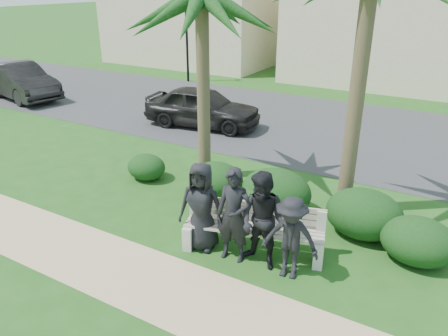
{
  "coord_description": "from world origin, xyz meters",
  "views": [
    {
      "loc": [
        3.87,
        -6.49,
        4.8
      ],
      "look_at": [
        -0.48,
        1.0,
        1.07
      ],
      "focal_mm": 35.0,
      "sensor_mm": 36.0,
      "label": 1
    }
  ],
  "objects": [
    {
      "name": "car_b",
      "position": [
        -13.36,
        5.45,
        0.76
      ],
      "size": [
        4.82,
        2.53,
        1.51
      ],
      "primitive_type": "imported",
      "rotation": [
        0.0,
        0.0,
        1.36
      ],
      "color": "black",
      "rests_on": "ground"
    },
    {
      "name": "stucco_bldg_left",
      "position": [
        -12.0,
        18.0,
        3.66
      ],
      "size": [
        10.4,
        8.4,
        7.3
      ],
      "color": "beige",
      "rests_on": "ground"
    },
    {
      "name": "man_d",
      "position": [
        1.67,
        -0.44,
        0.77
      ],
      "size": [
        1.05,
        0.68,
        1.53
      ],
      "primitive_type": "imported",
      "rotation": [
        0.0,
        0.0,
        0.12
      ],
      "color": "black",
      "rests_on": "ground"
    },
    {
      "name": "street_lamp",
      "position": [
        -9.0,
        12.0,
        2.94
      ],
      "size": [
        0.36,
        0.36,
        4.29
      ],
      "color": "black",
      "rests_on": "ground"
    },
    {
      "name": "hedge_a",
      "position": [
        -3.13,
        1.53,
        0.34
      ],
      "size": [
        1.05,
        0.87,
        0.68
      ],
      "primitive_type": "ellipsoid",
      "color": "black",
      "rests_on": "ground"
    },
    {
      "name": "asphalt_street",
      "position": [
        0.0,
        8.0,
        0.0
      ],
      "size": [
        160.0,
        8.0,
        0.01
      ],
      "primitive_type": "cube",
      "color": "#2D2D30",
      "rests_on": "ground"
    },
    {
      "name": "park_bench",
      "position": [
        0.8,
        -0.07,
        0.42
      ],
      "size": [
        2.79,
        1.32,
        0.92
      ],
      "rotation": [
        0.0,
        0.0,
        0.28
      ],
      "color": "gray",
      "rests_on": "ground"
    },
    {
      "name": "hedge_b",
      "position": [
        -1.03,
        1.61,
        0.43
      ],
      "size": [
        1.32,
        1.09,
        0.86
      ],
      "primitive_type": "ellipsoid",
      "color": "black",
      "rests_on": "ground"
    },
    {
      "name": "footpath",
      "position": [
        0.0,
        -1.8,
        0.0
      ],
      "size": [
        30.0,
        1.6,
        0.01
      ],
      "primitive_type": "cube",
      "color": "tan",
      "rests_on": "ground"
    },
    {
      "name": "man_b",
      "position": [
        0.57,
        -0.45,
        0.91
      ],
      "size": [
        0.71,
        0.52,
        1.81
      ],
      "primitive_type": "imported",
      "rotation": [
        0.0,
        0.0,
        0.14
      ],
      "color": "black",
      "rests_on": "ground"
    },
    {
      "name": "hedge_f",
      "position": [
        3.53,
        1.17,
        0.44
      ],
      "size": [
        1.35,
        1.12,
        0.88
      ],
      "primitive_type": "ellipsoid",
      "color": "black",
      "rests_on": "ground"
    },
    {
      "name": "hedge_e",
      "position": [
        2.44,
        1.59,
        0.5
      ],
      "size": [
        1.54,
        1.28,
        1.01
      ],
      "primitive_type": "ellipsoid",
      "color": "black",
      "rests_on": "ground"
    },
    {
      "name": "man_c",
      "position": [
        1.11,
        -0.38,
        0.91
      ],
      "size": [
        0.97,
        0.81,
        1.82
      ],
      "primitive_type": "imported",
      "rotation": [
        0.0,
        0.0,
        -0.14
      ],
      "color": "black",
      "rests_on": "ground"
    },
    {
      "name": "man_a",
      "position": [
        -0.14,
        -0.43,
        0.88
      ],
      "size": [
        0.96,
        0.73,
        1.76
      ],
      "primitive_type": "imported",
      "rotation": [
        0.0,
        0.0,
        0.22
      ],
      "color": "black",
      "rests_on": "ground"
    },
    {
      "name": "hedge_c",
      "position": [
        0.32,
        1.27,
        0.38
      ],
      "size": [
        1.16,
        0.96,
        0.76
      ],
      "primitive_type": "ellipsoid",
      "color": "black",
      "rests_on": "ground"
    },
    {
      "name": "ground",
      "position": [
        0.0,
        0.0,
        0.0
      ],
      "size": [
        160.0,
        160.0,
        0.0
      ],
      "primitive_type": "plane",
      "color": "#1D4D16",
      "rests_on": "ground"
    },
    {
      "name": "car_a",
      "position": [
        -4.29,
        6.05,
        0.7
      ],
      "size": [
        4.28,
        2.2,
        1.4
      ],
      "primitive_type": "imported",
      "rotation": [
        0.0,
        0.0,
        1.71
      ],
      "color": "black",
      "rests_on": "ground"
    },
    {
      "name": "stucco_bldg_right",
      "position": [
        -1.0,
        18.0,
        3.66
      ],
      "size": [
        8.4,
        8.4,
        7.3
      ],
      "color": "beige",
      "rests_on": "ground"
    },
    {
      "name": "hedge_d",
      "position": [
        0.52,
        1.58,
        0.52
      ],
      "size": [
        1.59,
        1.31,
        1.04
      ],
      "primitive_type": "ellipsoid",
      "color": "black",
      "rests_on": "ground"
    }
  ]
}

